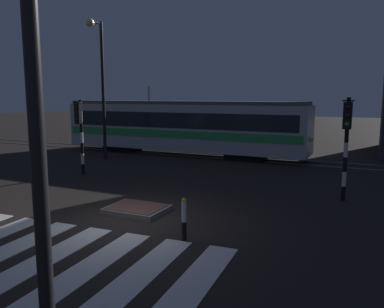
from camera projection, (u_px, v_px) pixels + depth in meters
name	position (u px, v px, depth m)	size (l,w,h in m)	color
ground_plane	(122.00, 222.00, 11.19)	(120.00, 120.00, 0.00)	black
rail_near	(246.00, 160.00, 21.68)	(80.00, 0.12, 0.03)	#59595E
rail_far	(253.00, 157.00, 22.96)	(80.00, 0.12, 0.03)	#59595E
crosswalk_zebra	(37.00, 264.00, 8.40)	(7.92, 5.19, 0.02)	silver
traffic_island	(137.00, 209.00, 12.16)	(1.80, 1.40, 0.18)	slate
traffic_light_corner_far_left	(80.00, 126.00, 17.52)	(0.36, 0.42, 3.39)	black
traffic_light_corner_far_right	(347.00, 133.00, 13.09)	(0.36, 0.42, 3.53)	black
street_lamp_trackside_left	(100.00, 74.00, 21.31)	(0.44, 1.21, 7.57)	black
tram	(182.00, 126.00, 23.88)	(15.48, 2.58, 4.15)	#B2BCC1
bollard_island_edge	(184.00, 219.00, 9.67)	(0.12, 0.12, 1.11)	black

